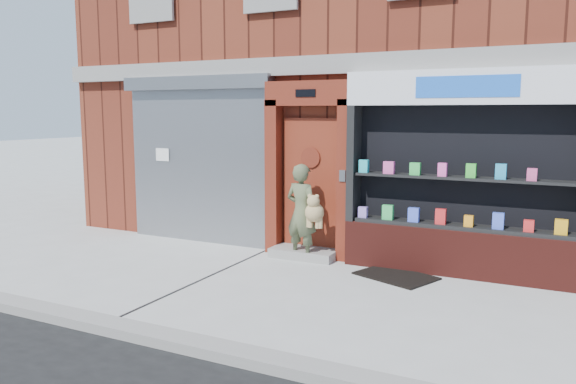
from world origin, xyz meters
The scene contains 8 objects.
ground centered at (0.00, 0.00, 0.00)m, with size 80.00×80.00×0.00m, color #9E9E99.
curb centered at (0.00, -2.15, 0.06)m, with size 60.00×0.30×0.12m, color gray.
building centered at (0.00, 5.99, 4.00)m, with size 12.00×8.16×8.00m.
shutter_bay centered at (-3.00, 1.93, 1.72)m, with size 3.10×0.30×3.04m.
red_door_bay centered at (-0.75, 1.86, 1.46)m, with size 1.52×0.58×2.90m.
pharmacy_bay centered at (1.75, 1.81, 1.37)m, with size 3.50×0.41×3.00m.
woman centered at (-0.70, 1.53, 0.80)m, with size 0.76×0.52×1.58m.
doormat centered at (0.92, 1.29, 0.01)m, with size 1.07×0.75×0.03m, color black.
Camera 1 is at (3.05, -6.56, 2.39)m, focal length 35.00 mm.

